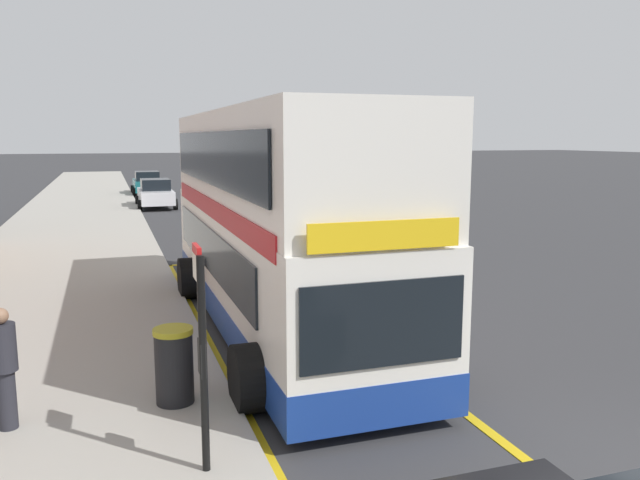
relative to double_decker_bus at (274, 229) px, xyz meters
The scene contains 10 objects.
ground_plane 24.80m from the double_decker_bus, 84.30° to the left, with size 260.00×260.00×0.00m, color #333335.
pavement_near 25.09m from the double_decker_bus, 100.47° to the left, with size 6.00×76.00×0.14m, color #A39E93.
double_decker_bus is the anchor object (origin of this frame).
bus_bay_markings 2.06m from the double_decker_bus, 73.81° to the left, with size 3.13×14.44×0.01m.
bus_stop_sign 5.95m from the double_decker_bus, 112.37° to the right, with size 0.09×0.51×2.56m.
parked_car_grey_kerbside 19.14m from the double_decker_bus, 74.93° to the left, with size 2.09×4.20×1.62m.
parked_car_teal_distant 32.45m from the double_decker_bus, 90.92° to the left, with size 2.09×4.20×1.62m.
parked_car_white_behind 23.99m from the double_decker_bus, 91.43° to the left, with size 2.09×4.20×1.62m.
pedestrian_waiting_near_sign 5.95m from the double_decker_bus, 140.97° to the right, with size 0.34×0.34×1.62m.
litter_bin 4.49m from the double_decker_bus, 124.06° to the right, with size 0.57×0.57×1.10m.
Camera 1 is at (-5.64, -4.96, 3.89)m, focal length 35.62 mm.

